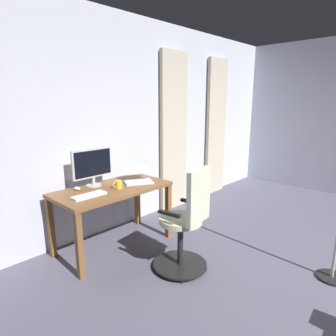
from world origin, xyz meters
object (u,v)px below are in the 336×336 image
at_px(computer_monitor, 93,165).
at_px(desk, 113,196).
at_px(computer_keyboard, 89,195).
at_px(laptop, 138,177).
at_px(office_chair, 186,225).
at_px(mug_coffee, 118,184).
at_px(computer_mouse, 77,188).

bearing_deg(computer_monitor, desk, 114.83).
height_order(computer_keyboard, laptop, laptop).
bearing_deg(computer_monitor, office_chair, 104.45).
bearing_deg(laptop, mug_coffee, 36.12).
bearing_deg(office_chair, computer_mouse, 105.59).
relative_size(computer_mouse, mug_coffee, 0.81).
height_order(computer_keyboard, mug_coffee, mug_coffee).
distance_m(laptop, computer_mouse, 0.73).
bearing_deg(mug_coffee, computer_monitor, -65.95).
distance_m(computer_keyboard, computer_mouse, 0.30).
height_order(computer_mouse, mug_coffee, mug_coffee).
bearing_deg(mug_coffee, computer_keyboard, 1.39).
relative_size(office_chair, computer_monitor, 2.13).
xyz_separation_m(laptop, mug_coffee, (0.33, 0.05, -0.01)).
bearing_deg(computer_monitor, computer_keyboard, 50.60).
distance_m(desk, computer_monitor, 0.43).
xyz_separation_m(computer_monitor, computer_keyboard, (0.25, 0.31, -0.24)).
xyz_separation_m(desk, office_chair, (-0.20, 0.95, -0.13)).
xyz_separation_m(computer_keyboard, mug_coffee, (-0.39, -0.01, 0.03)).
relative_size(desk, mug_coffee, 10.76).
relative_size(office_chair, computer_keyboard, 2.98).
xyz_separation_m(computer_monitor, laptop, (-0.46, 0.25, -0.20)).
relative_size(computer_monitor, computer_mouse, 5.13).
xyz_separation_m(computer_monitor, mug_coffee, (-0.13, 0.30, -0.21)).
bearing_deg(computer_mouse, mug_coffee, 141.19).
height_order(laptop, mug_coffee, laptop).
height_order(desk, computer_monitor, computer_monitor).
bearing_deg(computer_keyboard, desk, -166.45).
distance_m(laptop, mug_coffee, 0.33).
bearing_deg(computer_mouse, laptop, 160.86).
xyz_separation_m(desk, computer_keyboard, (0.36, 0.09, 0.11)).
distance_m(computer_monitor, computer_mouse, 0.32).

